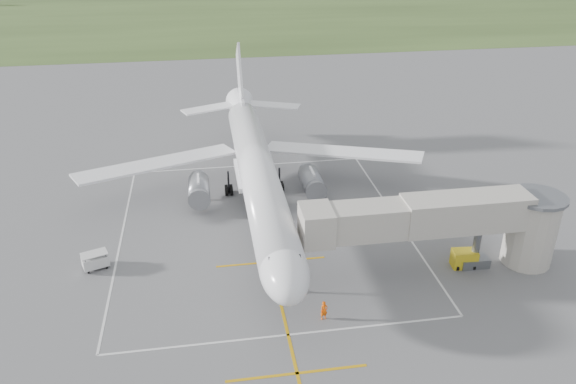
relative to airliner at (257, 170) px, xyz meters
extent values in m
plane|color=#5C5C5F|center=(0.00, -0.75, -4.39)|extent=(700.00, 700.00, 0.00)
cube|color=#344920|center=(0.00, 129.25, -4.38)|extent=(700.00, 120.00, 0.02)
cube|color=#C48D0B|center=(0.00, -5.75, -4.38)|extent=(0.25, 60.00, 0.01)
cube|color=#C48D0B|center=(0.00, -24.75, -4.38)|extent=(10.00, 0.25, 0.01)
cube|color=#C48D0B|center=(0.00, -10.75, -4.38)|extent=(10.00, 0.25, 0.01)
cube|color=silver|center=(0.00, 11.25, -4.38)|extent=(28.00, 0.20, 0.01)
cube|color=silver|center=(0.00, -20.75, -4.38)|extent=(28.00, 0.20, 0.01)
cube|color=silver|center=(-14.00, -4.75, -4.38)|extent=(0.20, 32.00, 0.01)
cube|color=silver|center=(14.00, -4.75, -4.38)|extent=(0.20, 32.00, 0.01)
cylinder|color=white|center=(0.00, -0.75, 0.11)|extent=(3.80, 36.00, 3.80)
ellipsoid|color=white|center=(0.00, -18.75, 0.11)|extent=(3.80, 7.22, 3.80)
cube|color=black|center=(0.00, -19.65, 1.16)|extent=(2.40, 1.60, 0.99)
cone|color=white|center=(0.00, 19.75, 0.51)|extent=(3.80, 6.00, 3.80)
cube|color=white|center=(10.50, 5.25, -0.74)|extent=(17.93, 11.24, 1.23)
cube|color=white|center=(-10.50, 5.25, -0.74)|extent=(17.93, 11.24, 1.23)
cube|color=white|center=(0.00, 2.25, -1.44)|extent=(4.20, 8.00, 0.50)
cube|color=white|center=(0.00, 20.45, 4.81)|extent=(0.30, 7.89, 8.65)
cube|color=white|center=(0.00, 18.25, 1.81)|extent=(0.35, 5.00, 1.20)
cube|color=white|center=(4.20, 19.45, 0.71)|extent=(7.85, 5.03, 0.20)
cube|color=white|center=(-4.20, 19.45, 0.71)|extent=(7.85, 5.03, 0.20)
cylinder|color=gray|center=(6.20, 1.75, -2.49)|extent=(2.30, 4.20, 2.30)
cube|color=white|center=(6.20, 1.45, -1.69)|extent=(0.25, 2.40, 1.20)
cylinder|color=gray|center=(-6.20, 1.75, -2.49)|extent=(2.30, 4.20, 2.30)
cube|color=white|center=(-6.20, 1.45, -1.69)|extent=(0.25, 2.40, 1.20)
cylinder|color=black|center=(0.00, -15.25, -3.09)|extent=(0.18, 0.18, 2.60)
cylinder|color=black|center=(-0.11, -15.25, -3.99)|extent=(0.28, 0.80, 0.80)
cylinder|color=black|center=(0.11, -15.25, -3.99)|extent=(0.28, 0.80, 0.80)
cylinder|color=black|center=(2.90, 3.75, -2.99)|extent=(0.22, 0.22, 2.80)
cylinder|color=black|center=(2.62, 3.40, -3.91)|extent=(0.32, 0.96, 0.96)
cylinder|color=black|center=(3.18, 3.40, -3.91)|extent=(0.32, 0.96, 0.96)
cylinder|color=black|center=(2.62, 4.10, -3.91)|extent=(0.32, 0.96, 0.96)
cylinder|color=black|center=(3.18, 4.10, -3.91)|extent=(0.32, 0.96, 0.96)
cylinder|color=black|center=(-2.90, 3.75, -2.99)|extent=(0.22, 0.22, 2.80)
cylinder|color=black|center=(-3.18, 3.40, -3.91)|extent=(0.32, 0.96, 0.96)
cylinder|color=black|center=(-2.62, 3.40, -3.91)|extent=(0.32, 0.96, 0.96)
cylinder|color=black|center=(-3.18, 4.10, -3.91)|extent=(0.32, 0.96, 0.96)
cylinder|color=black|center=(-2.62, 4.10, -3.91)|extent=(0.32, 0.96, 0.96)
cube|color=#A19A92|center=(7.74, -14.25, 1.21)|extent=(11.09, 2.90, 2.80)
cube|color=#A19A92|center=(16.46, -14.25, 1.31)|extent=(11.09, 3.10, 3.00)
cube|color=#A19A92|center=(3.40, -14.25, 1.21)|extent=(2.60, 3.40, 3.00)
cylinder|color=slate|center=(18.00, -14.25, -2.29)|extent=(0.70, 0.70, 4.20)
cube|color=slate|center=(18.00, -14.25, -3.94)|extent=(2.60, 1.40, 0.90)
cylinder|color=#A19A92|center=(23.00, -14.25, -1.19)|extent=(4.40, 4.40, 6.40)
cylinder|color=slate|center=(23.00, -14.25, 2.21)|extent=(5.00, 5.00, 0.30)
cylinder|color=black|center=(17.00, -14.25, -4.04)|extent=(0.70, 0.30, 0.70)
cylinder|color=black|center=(19.00, -14.25, -4.04)|extent=(0.70, 0.30, 0.70)
cube|color=gold|center=(17.10, -14.14, -3.59)|extent=(2.26, 1.57, 1.61)
cylinder|color=black|center=(16.30, -14.66, -4.16)|extent=(0.25, 0.49, 0.47)
cylinder|color=black|center=(17.80, -14.79, -4.16)|extent=(0.25, 0.49, 0.47)
cube|color=silver|center=(-15.64, -9.24, -3.63)|extent=(2.56, 2.03, 0.98)
cube|color=silver|center=(-15.64, -9.24, -2.87)|extent=(2.56, 2.03, 0.07)
cylinder|color=black|center=(-16.29, -10.05, -3.46)|extent=(0.07, 0.07, 1.16)
cylinder|color=black|center=(-14.62, -9.43, -3.46)|extent=(0.07, 0.07, 1.16)
cylinder|color=black|center=(-16.67, -9.04, -3.46)|extent=(0.07, 0.07, 1.16)
cylinder|color=black|center=(-14.99, -8.43, -3.46)|extent=(0.07, 0.07, 1.16)
cylinder|color=black|center=(-16.23, -9.98, -4.21)|extent=(0.27, 0.39, 0.36)
cylinder|color=black|center=(-14.72, -9.42, -4.21)|extent=(0.27, 0.39, 0.36)
cylinder|color=black|center=(-16.57, -9.06, -4.21)|extent=(0.27, 0.39, 0.36)
cylinder|color=black|center=(-15.06, -8.50, -4.21)|extent=(0.27, 0.39, 0.36)
imported|color=#FF5A08|center=(3.08, -19.33, -3.58)|extent=(0.65, 0.48, 1.62)
imported|color=#D66006|center=(-5.43, 2.77, -3.50)|extent=(1.07, 1.10, 1.79)
camera|label=1|loc=(-5.20, -53.46, 24.39)|focal=35.00mm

